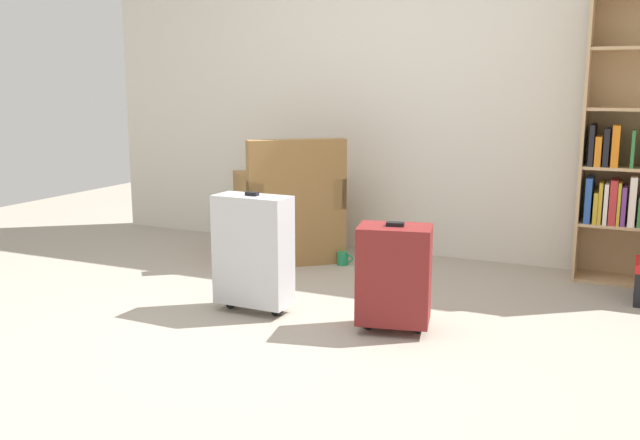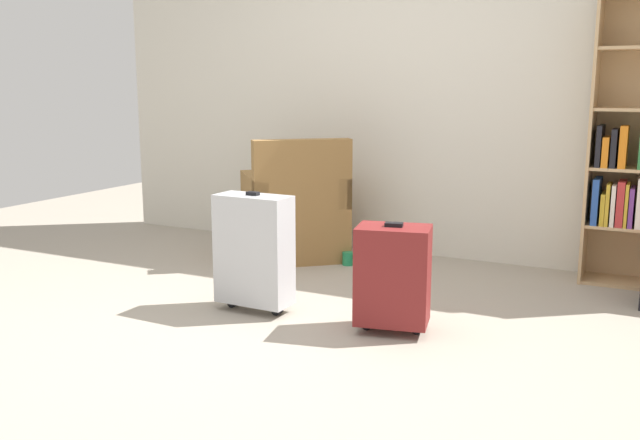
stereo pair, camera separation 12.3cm
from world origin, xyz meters
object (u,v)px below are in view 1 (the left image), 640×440
at_px(mug, 343,258).
at_px(suitcase_silver, 253,250).
at_px(suitcase_dark_red, 394,274).
at_px(armchair, 289,215).

bearing_deg(mug, suitcase_silver, -92.80).
distance_m(suitcase_dark_red, suitcase_silver, 0.83).
distance_m(armchair, mug, 0.54).
height_order(armchair, suitcase_silver, armchair).
bearing_deg(suitcase_silver, suitcase_dark_red, 2.22).
bearing_deg(suitcase_dark_red, suitcase_silver, -177.78).
height_order(suitcase_dark_red, suitcase_silver, suitcase_silver).
relative_size(suitcase_dark_red, suitcase_silver, 0.84).
xyz_separation_m(armchair, suitcase_dark_red, (1.23, -1.20, -0.01)).
bearing_deg(suitcase_silver, mug, 87.20).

